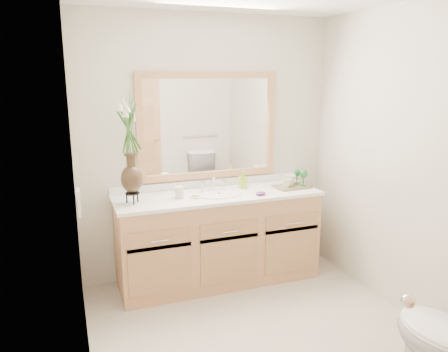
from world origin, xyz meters
name	(u,v)px	position (x,y,z in m)	size (l,w,h in m)	color
floor	(266,340)	(0.00, 0.00, 0.00)	(2.60, 2.60, 0.00)	#BFB2A3
wall_back	(208,148)	(0.00, 1.30, 1.20)	(2.40, 0.02, 2.40)	beige
wall_front	(419,251)	(0.00, -1.30, 1.20)	(2.40, 0.02, 2.40)	beige
wall_left	(79,195)	(-1.20, 0.00, 1.20)	(0.02, 2.60, 2.40)	beige
wall_right	(414,165)	(1.20, 0.00, 1.20)	(0.02, 2.60, 2.40)	beige
vanity	(218,239)	(0.00, 1.01, 0.40)	(1.80, 0.55, 0.80)	tan
counter	(218,195)	(0.00, 1.01, 0.82)	(1.84, 0.57, 0.03)	white
sink	(219,200)	(0.00, 1.00, 0.78)	(0.38, 0.34, 0.23)	white
mirror	(209,126)	(0.00, 1.28, 1.41)	(1.32, 0.04, 0.97)	white
switch_plate	(78,197)	(-1.19, 0.76, 0.98)	(0.02, 0.12, 0.12)	white
door	(348,310)	(-0.30, -1.29, 1.00)	(0.80, 0.03, 2.00)	tan
flower_vase	(129,133)	(-0.76, 0.99, 1.41)	(0.21, 0.21, 0.86)	black
tumbler	(179,192)	(-0.36, 1.00, 0.88)	(0.08, 0.08, 0.10)	beige
soap_dish	(196,197)	(-0.23, 0.96, 0.84)	(0.09, 0.09, 0.03)	beige
soap_bottle	(243,181)	(0.28, 1.12, 0.90)	(0.07, 0.07, 0.15)	#9AC72E
purple_dish	(261,193)	(0.33, 0.84, 0.85)	(0.09, 0.07, 0.03)	#5D236A
tray	(292,187)	(0.72, 0.99, 0.84)	(0.33, 0.22, 0.02)	brown
mug_left	(286,183)	(0.65, 0.96, 0.89)	(0.09, 0.08, 0.09)	beige
mug_right	(290,179)	(0.72, 1.02, 0.90)	(0.11, 0.10, 0.11)	beige
goblet_front	(304,175)	(0.82, 0.94, 0.95)	(0.07, 0.07, 0.16)	#226730
goblet_back	(297,173)	(0.82, 1.06, 0.94)	(0.06, 0.06, 0.14)	#226730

